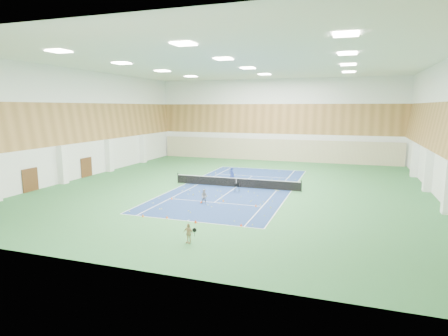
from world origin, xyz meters
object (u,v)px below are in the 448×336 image
(coach, at_px, (232,175))
(child_apron, at_px, (188,233))
(ball_cart, at_px, (237,188))
(tennis_net, at_px, (236,182))
(child_court, at_px, (204,197))

(coach, relative_size, child_apron, 1.41)
(coach, height_order, ball_cart, coach)
(child_apron, bearing_deg, tennis_net, 109.71)
(coach, height_order, child_apron, coach)
(tennis_net, relative_size, child_apron, 10.72)
(coach, xyz_separation_m, ball_cart, (1.73, -3.83, -0.44))
(coach, bearing_deg, child_court, 106.75)
(child_court, distance_m, ball_cart, 5.16)
(coach, bearing_deg, ball_cart, 128.50)
(tennis_net, xyz_separation_m, child_apron, (1.82, -15.77, 0.05))
(child_apron, xyz_separation_m, ball_cart, (-1.13, 13.74, -0.20))
(tennis_net, xyz_separation_m, ball_cart, (0.69, -2.03, -0.15))
(tennis_net, distance_m, ball_cart, 2.15)
(child_apron, height_order, ball_cart, child_apron)
(child_court, distance_m, child_apron, 9.11)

